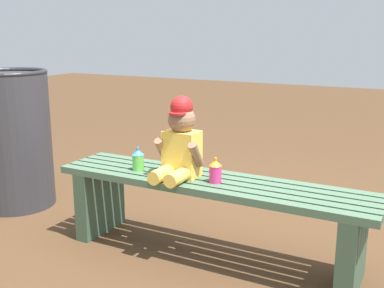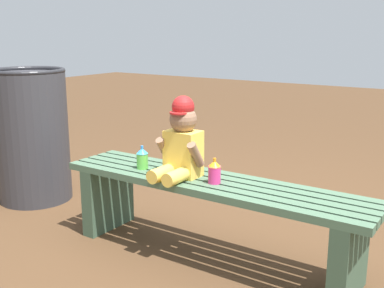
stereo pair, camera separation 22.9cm
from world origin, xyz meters
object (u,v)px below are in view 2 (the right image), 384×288
Objects in this scene: sippy_cup_left at (142,158)px; sippy_cup_right at (214,171)px; trash_bin at (32,135)px; park_bench at (210,205)px; child_figure at (181,142)px.

sippy_cup_left is 0.44m from sippy_cup_right.
park_bench is at bearing -3.49° from trash_bin.
child_figure reaches higher than sippy_cup_left.
trash_bin reaches higher than park_bench.
child_figure reaches higher than park_bench.
park_bench is 13.08× the size of sippy_cup_right.
sippy_cup_right is at bearing -4.68° from trash_bin.
sippy_cup_left is 1.00× the size of sippy_cup_right.
trash_bin is (-1.05, 0.12, -0.03)m from sippy_cup_left.
sippy_cup_right is at bearing 0.23° from child_figure.
trash_bin reaches higher than sippy_cup_left.
sippy_cup_left is (-0.25, 0.00, -0.12)m from child_figure.
sippy_cup_right reaches higher than park_bench.
child_figure is at bearing -5.41° from trash_bin.
park_bench is 1.83× the size of trash_bin.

